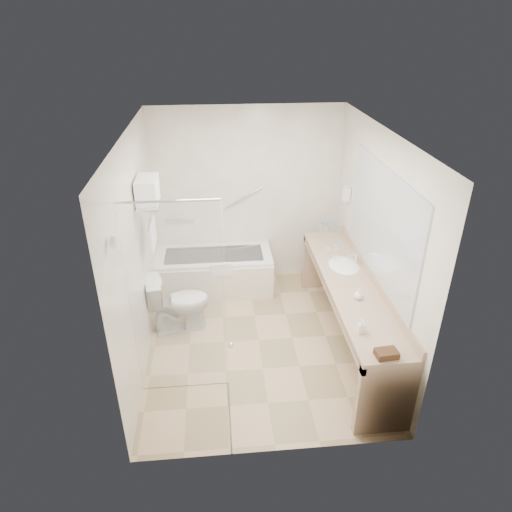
{
  "coord_description": "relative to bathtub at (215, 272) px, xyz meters",
  "views": [
    {
      "loc": [
        -0.45,
        -4.4,
        3.51
      ],
      "look_at": [
        0.0,
        0.3,
        1.0
      ],
      "focal_mm": 32.0,
      "sensor_mm": 36.0,
      "label": 1
    }
  ],
  "objects": [
    {
      "name": "ceiling",
      "position": [
        0.5,
        -1.24,
        2.22
      ],
      "size": [
        2.6,
        3.2,
        0.1
      ],
      "primitive_type": "cube",
      "color": "white",
      "rests_on": "wall_back"
    },
    {
      "name": "bathtub",
      "position": [
        0.0,
        0.0,
        0.0
      ],
      "size": [
        1.6,
        0.73,
        0.59
      ],
      "color": "white",
      "rests_on": "floor"
    },
    {
      "name": "grab_bar_short",
      "position": [
        -0.45,
        0.32,
        0.67
      ],
      "size": [
        0.4,
        0.03,
        0.03
      ],
      "primitive_type": "cylinder",
      "rotation": [
        0.0,
        1.57,
        0.0
      ],
      "color": "silver",
      "rests_on": "wall_back"
    },
    {
      "name": "sink",
      "position": [
        1.55,
        -0.99,
        0.54
      ],
      "size": [
        0.4,
        0.52,
        0.14
      ],
      "primitive_type": "ellipsoid",
      "color": "white",
      "rests_on": "vanity_counter"
    },
    {
      "name": "water_bottle_mid",
      "position": [
        1.47,
        -0.14,
        0.66
      ],
      "size": [
        0.06,
        0.06,
        0.19
      ],
      "rotation": [
        0.0,
        0.0,
        -0.1
      ],
      "color": "silver",
      "rests_on": "vanity_counter"
    },
    {
      "name": "vanity_counter",
      "position": [
        1.52,
        -1.39,
        0.36
      ],
      "size": [
        0.55,
        2.7,
        0.95
      ],
      "color": "tan",
      "rests_on": "floor"
    },
    {
      "name": "wall_back",
      "position": [
        0.5,
        0.36,
        0.97
      ],
      "size": [
        2.6,
        0.1,
        2.5
      ],
      "primitive_type": "cube",
      "color": "silver",
      "rests_on": "ground"
    },
    {
      "name": "amenity_basket",
      "position": [
        1.49,
        -2.64,
        0.61
      ],
      "size": [
        0.2,
        0.15,
        0.06
      ],
      "primitive_type": "cube",
      "rotation": [
        0.0,
        0.0,
        0.09
      ],
      "color": "#412517",
      "rests_on": "vanity_counter"
    },
    {
      "name": "toilet",
      "position": [
        -0.45,
        -0.89,
        0.09
      ],
      "size": [
        0.81,
        0.53,
        0.74
      ],
      "primitive_type": "imported",
      "rotation": [
        0.0,
        0.0,
        1.73
      ],
      "color": "white",
      "rests_on": "floor"
    },
    {
      "name": "faucet",
      "position": [
        1.7,
        -0.99,
        0.65
      ],
      "size": [
        0.03,
        0.03,
        0.14
      ],
      "primitive_type": "cylinder",
      "color": "silver",
      "rests_on": "vanity_counter"
    },
    {
      "name": "water_bottle_right",
      "position": [
        1.53,
        -0.14,
        0.65
      ],
      "size": [
        0.05,
        0.05,
        0.17
      ],
      "rotation": [
        0.0,
        0.0,
        0.31
      ],
      "color": "silver",
      "rests_on": "vanity_counter"
    },
    {
      "name": "drinking_glass_near",
      "position": [
        1.47,
        -0.91,
        0.62
      ],
      "size": [
        0.07,
        0.07,
        0.09
      ],
      "primitive_type": "cylinder",
      "rotation": [
        0.0,
        0.0,
        -0.03
      ],
      "color": "silver",
      "rests_on": "vanity_counter"
    },
    {
      "name": "towel_shelf",
      "position": [
        -0.67,
        -0.89,
        1.48
      ],
      "size": [
        0.24,
        0.55,
        0.81
      ],
      "color": "silver",
      "rests_on": "wall_left"
    },
    {
      "name": "hairdryer_unit",
      "position": [
        1.75,
        -0.19,
        1.17
      ],
      "size": [
        0.08,
        0.1,
        0.18
      ],
      "primitive_type": "cube",
      "color": "silver",
      "rests_on": "wall_right"
    },
    {
      "name": "shower_enclosure",
      "position": [
        -0.13,
        -2.16,
        0.79
      ],
      "size": [
        0.96,
        0.91,
        2.11
      ],
      "color": "silver",
      "rests_on": "floor"
    },
    {
      "name": "floor",
      "position": [
        0.5,
        -1.24,
        -0.28
      ],
      "size": [
        3.2,
        3.2,
        0.0
      ],
      "primitive_type": "plane",
      "color": "tan",
      "rests_on": "ground"
    },
    {
      "name": "wall_left",
      "position": [
        -0.8,
        -1.24,
        0.97
      ],
      "size": [
        0.1,
        3.2,
        2.5
      ],
      "primitive_type": "cube",
      "color": "silver",
      "rests_on": "ground"
    },
    {
      "name": "drinking_glass_far",
      "position": [
        1.43,
        -0.69,
        0.62
      ],
      "size": [
        0.09,
        0.09,
        0.09
      ],
      "primitive_type": "cylinder",
      "rotation": [
        0.0,
        0.0,
        -0.36
      ],
      "color": "silver",
      "rests_on": "vanity_counter"
    },
    {
      "name": "wall_front",
      "position": [
        0.5,
        -2.84,
        0.97
      ],
      "size": [
        2.6,
        0.1,
        2.5
      ],
      "primitive_type": "cube",
      "color": "silver",
      "rests_on": "ground"
    },
    {
      "name": "wall_right",
      "position": [
        1.8,
        -1.24,
        0.97
      ],
      "size": [
        0.1,
        3.2,
        2.5
      ],
      "primitive_type": "cube",
      "color": "silver",
      "rests_on": "ground"
    },
    {
      "name": "soap_bottle_a",
      "position": [
        1.37,
        -2.28,
        0.61
      ],
      "size": [
        0.08,
        0.15,
        0.07
      ],
      "primitive_type": "imported",
      "rotation": [
        0.0,
        0.0,
        0.08
      ],
      "color": "silver",
      "rests_on": "vanity_counter"
    },
    {
      "name": "soap_bottle_b",
      "position": [
        1.51,
        -1.72,
        0.62
      ],
      "size": [
        0.11,
        0.13,
        0.09
      ],
      "primitive_type": "imported",
      "rotation": [
        0.0,
        0.0,
        -0.14
      ],
      "color": "silver",
      "rests_on": "vanity_counter"
    },
    {
      "name": "grab_bar_long",
      "position": [
        0.45,
        0.32,
        0.97
      ],
      "size": [
        0.53,
        0.03,
        0.33
      ],
      "primitive_type": "cylinder",
      "rotation": [
        0.0,
        1.05,
        0.0
      ],
      "color": "silver",
      "rests_on": "wall_back"
    },
    {
      "name": "water_bottle_left",
      "position": [
        1.51,
        -0.73,
        0.67
      ],
      "size": [
        0.06,
        0.06,
        0.2
      ],
      "rotation": [
        0.0,
        0.0,
        -0.27
      ],
      "color": "silver",
      "rests_on": "vanity_counter"
    },
    {
      "name": "mirror",
      "position": [
        1.79,
        -1.39,
        1.27
      ],
      "size": [
        0.02,
        2.0,
        1.2
      ],
      "primitive_type": "cube",
      "color": "#ABB0B7",
      "rests_on": "wall_right"
    }
  ]
}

